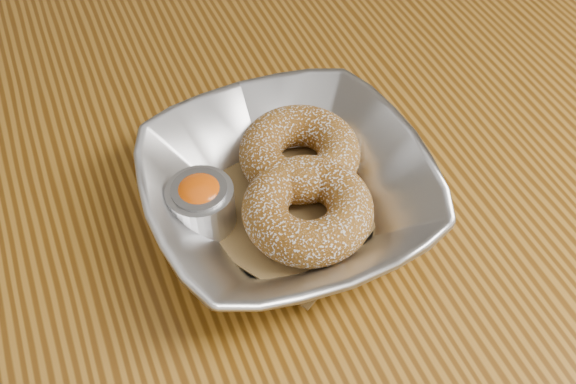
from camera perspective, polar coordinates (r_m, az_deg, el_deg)
name	(u,v)px	position (r m, az deg, el deg)	size (l,w,h in m)	color
table	(291,234)	(0.70, 0.30, -3.56)	(1.20, 0.80, 0.75)	brown
serving_bowl	(288,193)	(0.57, 0.00, -0.04)	(0.24, 0.24, 0.06)	#B8BABF
parchment	(288,208)	(0.58, 0.00, -1.33)	(0.14, 0.14, 0.00)	brown
donut_back	(300,153)	(0.60, 0.99, 3.32)	(0.11, 0.11, 0.04)	brown
donut_front	(308,209)	(0.56, 1.68, -1.49)	(0.11, 0.11, 0.04)	brown
ramekin	(201,203)	(0.56, -7.37, -0.93)	(0.06, 0.06, 0.05)	#B8BABF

